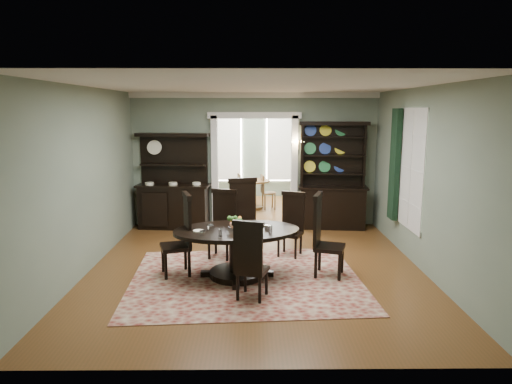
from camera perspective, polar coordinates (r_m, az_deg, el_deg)
room at (r=7.40m, az=-0.06°, el=2.09°), size 5.51×6.01×3.01m
parlor at (r=12.86m, az=-0.25°, el=5.32°), size 3.51×3.50×3.01m
doorway_trim at (r=10.33m, az=-0.19°, el=4.66°), size 2.08×0.25×2.57m
right_window at (r=8.72m, az=17.91°, el=3.00°), size 0.15×1.47×2.12m
wall_sconce at (r=10.20m, az=5.19°, el=6.08°), size 0.27×0.21×0.21m
rug at (r=7.29m, az=-1.27°, el=-10.83°), size 3.73×3.16×0.01m
dining_table at (r=7.23m, az=-2.40°, el=-6.50°), size 2.13×2.06×0.78m
centerpiece at (r=7.16m, az=-2.50°, el=-4.20°), size 1.24×0.80×0.20m
chair_far_left at (r=8.24m, az=-4.15°, el=-3.71°), size 0.55×0.54×1.22m
chair_far_mid at (r=8.36m, az=-1.47°, el=-2.82°), size 0.64×0.63×1.40m
chair_far_right at (r=8.34m, az=4.49°, el=-3.77°), size 0.55×0.54×1.16m
chair_end_left at (r=7.39m, az=-9.22°, el=-5.01°), size 0.59×0.61×1.33m
chair_end_right at (r=7.33m, az=8.35°, el=-5.10°), size 0.59×0.61×1.33m
chair_near at (r=6.32m, az=-0.76°, el=-8.35°), size 0.54×0.52×1.16m
sideboard at (r=10.36m, az=-10.22°, el=-0.40°), size 1.66×0.73×2.12m
welsh_dresser at (r=10.33m, az=9.54°, el=0.27°), size 1.57×0.71×2.37m
parlor_table at (r=12.16m, az=-0.24°, el=0.23°), size 0.84×0.84×0.78m
parlor_chair_left at (r=12.25m, az=-2.61°, el=0.25°), size 0.42×0.41×0.93m
parlor_chair_right at (r=12.12m, az=1.31°, el=0.14°), size 0.42×0.40×0.92m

